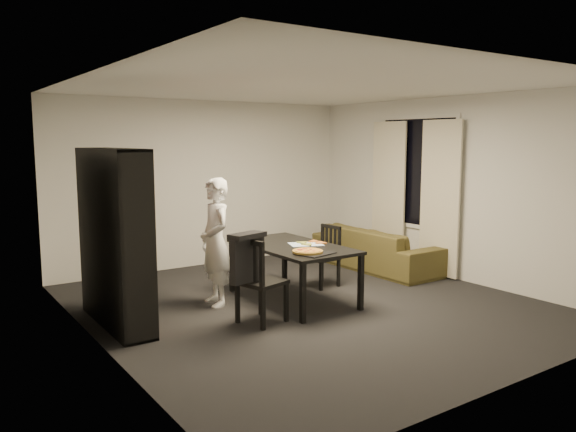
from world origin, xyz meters
TOP-DOWN VIEW (x-y plane):
  - room at (0.00, 0.00)m, footprint 5.01×5.51m
  - window_pane at (2.48, 0.60)m, footprint 0.02×1.40m
  - window_frame at (2.48, 0.60)m, footprint 0.03×1.52m
  - curtain_left at (2.40, 0.08)m, footprint 0.03×0.70m
  - curtain_right at (2.40, 1.12)m, footprint 0.03×0.70m
  - bookshelf at (-2.16, 0.60)m, footprint 0.35×1.50m
  - dining_table at (-0.06, 0.27)m, footprint 0.93×1.68m
  - chair_left at (-0.92, -0.26)m, footprint 0.54×0.54m
  - chair_right at (0.73, 0.61)m, footprint 0.42×0.42m
  - draped_jacket at (-1.04, -0.30)m, footprint 0.45×0.29m
  - person at (-0.94, 0.64)m, footprint 0.42×0.60m
  - baking_tray at (-0.17, -0.32)m, footprint 0.46×0.40m
  - pepperoni_pizza at (-0.22, -0.26)m, footprint 0.35×0.35m
  - kitchen_towel at (0.09, 0.20)m, footprint 0.48×0.42m
  - pizza_slices at (0.17, 0.20)m, footprint 0.40×0.35m
  - sofa at (2.03, 0.98)m, footprint 0.86×2.19m

SIDE VIEW (x-z plane):
  - sofa at x=2.03m, z-range 0.00..0.64m
  - chair_right at x=0.73m, z-range 0.06..0.89m
  - chair_left at x=-0.92m, z-range 0.07..1.01m
  - dining_table at x=-0.06m, z-range 0.29..0.99m
  - kitchen_towel at x=0.09m, z-range 0.70..0.71m
  - baking_tray at x=-0.17m, z-range 0.70..0.71m
  - pizza_slices at x=0.17m, z-range 0.71..0.72m
  - pepperoni_pizza at x=-0.22m, z-range 0.71..0.74m
  - person at x=-0.94m, z-range 0.00..1.54m
  - draped_jacket at x=-1.04m, z-range 0.52..1.04m
  - bookshelf at x=-2.16m, z-range 0.00..1.90m
  - curtain_left at x=2.40m, z-range 0.02..2.27m
  - curtain_right at x=2.40m, z-range 0.02..2.27m
  - room at x=0.00m, z-range 0.00..2.60m
  - window_pane at x=2.48m, z-range 0.70..2.30m
  - window_frame at x=2.48m, z-range 0.64..2.36m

